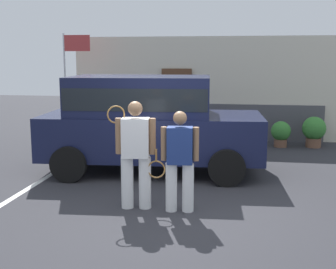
{
  "coord_description": "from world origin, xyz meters",
  "views": [
    {
      "loc": [
        1.06,
        -6.79,
        2.46
      ],
      "look_at": [
        -0.26,
        1.2,
        1.05
      ],
      "focal_mm": 48.12,
      "sensor_mm": 36.0,
      "label": 1
    }
  ],
  "objects_px": {
    "potted_plant_by_porch": "(281,133)",
    "potted_plant_secondary": "(314,130)",
    "tennis_player_man": "(135,153)",
    "tennis_player_woman": "(179,160)",
    "flag_pole": "(71,67)",
    "parked_suv": "(147,119)"
  },
  "relations": [
    {
      "from": "potted_plant_by_porch",
      "to": "potted_plant_secondary",
      "type": "xyz_separation_m",
      "value": [
        0.89,
        0.11,
        0.07
      ]
    },
    {
      "from": "tennis_player_man",
      "to": "potted_plant_secondary",
      "type": "xyz_separation_m",
      "value": [
        3.63,
        5.68,
        -0.45
      ]
    },
    {
      "from": "tennis_player_woman",
      "to": "flag_pole",
      "type": "xyz_separation_m",
      "value": [
        -3.91,
        5.49,
        1.31
      ]
    },
    {
      "from": "flag_pole",
      "to": "parked_suv",
      "type": "bearing_deg",
      "value": -46.89
    },
    {
      "from": "potted_plant_secondary",
      "to": "parked_suv",
      "type": "bearing_deg",
      "value": -139.8
    },
    {
      "from": "parked_suv",
      "to": "tennis_player_man",
      "type": "xyz_separation_m",
      "value": [
        0.3,
        -2.36,
        -0.23
      ]
    },
    {
      "from": "parked_suv",
      "to": "tennis_player_woman",
      "type": "xyz_separation_m",
      "value": [
        1.03,
        -2.4,
        -0.31
      ]
    },
    {
      "from": "tennis_player_woman",
      "to": "potted_plant_secondary",
      "type": "height_order",
      "value": "tennis_player_woman"
    },
    {
      "from": "potted_plant_by_porch",
      "to": "flag_pole",
      "type": "height_order",
      "value": "flag_pole"
    },
    {
      "from": "parked_suv",
      "to": "potted_plant_secondary",
      "type": "relative_size",
      "value": 5.61
    },
    {
      "from": "tennis_player_woman",
      "to": "flag_pole",
      "type": "height_order",
      "value": "flag_pole"
    },
    {
      "from": "potted_plant_by_porch",
      "to": "potted_plant_secondary",
      "type": "height_order",
      "value": "potted_plant_secondary"
    },
    {
      "from": "parked_suv",
      "to": "flag_pole",
      "type": "bearing_deg",
      "value": 128.83
    },
    {
      "from": "parked_suv",
      "to": "flag_pole",
      "type": "xyz_separation_m",
      "value": [
        -2.89,
        3.08,
        1.0
      ]
    },
    {
      "from": "parked_suv",
      "to": "potted_plant_secondary",
      "type": "distance_m",
      "value": 5.2
    },
    {
      "from": "potted_plant_secondary",
      "to": "flag_pole",
      "type": "bearing_deg",
      "value": -177.97
    },
    {
      "from": "tennis_player_woman",
      "to": "flag_pole",
      "type": "bearing_deg",
      "value": -59.31
    },
    {
      "from": "tennis_player_man",
      "to": "flag_pole",
      "type": "distance_m",
      "value": 6.43
    },
    {
      "from": "potted_plant_by_porch",
      "to": "potted_plant_secondary",
      "type": "distance_m",
      "value": 0.9
    },
    {
      "from": "tennis_player_man",
      "to": "tennis_player_woman",
      "type": "bearing_deg",
      "value": 170.26
    },
    {
      "from": "flag_pole",
      "to": "tennis_player_man",
      "type": "bearing_deg",
      "value": -59.61
    },
    {
      "from": "parked_suv",
      "to": "tennis_player_man",
      "type": "bearing_deg",
      "value": -86.95
    }
  ]
}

